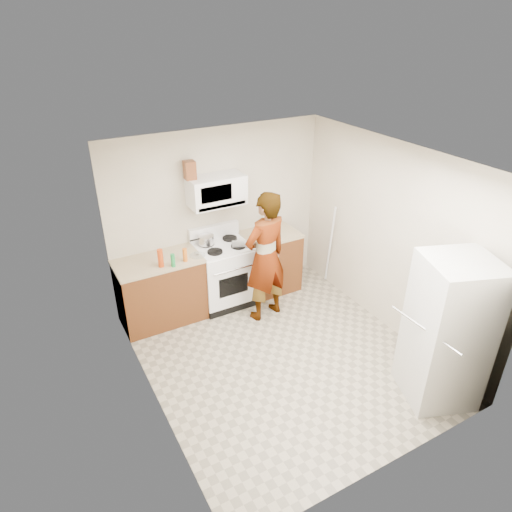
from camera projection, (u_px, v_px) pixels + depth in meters
floor at (282, 356)px, 5.72m from camera, size 3.60×3.60×0.00m
back_wall at (219, 215)px, 6.51m from camera, size 3.20×0.02×2.50m
right_wall at (391, 240)px, 5.81m from camera, size 0.02×3.60×2.50m
cabinet_left at (161, 292)px, 6.22m from camera, size 1.12×0.62×0.90m
counter_left at (157, 262)px, 5.99m from camera, size 1.14×0.64×0.03m
cabinet_right at (270, 262)px, 6.95m from camera, size 0.80×0.62×0.90m
counter_right at (270, 234)px, 6.73m from camera, size 0.82×0.64×0.03m
gas_range at (223, 273)px, 6.59m from camera, size 0.76×0.65×1.13m
microwave at (216, 190)px, 6.12m from camera, size 0.76×0.38×0.40m
person at (266, 257)px, 6.09m from camera, size 0.75×0.56×1.85m
fridge at (447, 332)px, 4.79m from camera, size 0.90×0.90×1.70m
kettle at (268, 223)px, 6.82m from camera, size 0.19×0.19×0.19m
jug at (190, 170)px, 5.86m from camera, size 0.15×0.15×0.24m
saucepan at (206, 240)px, 6.35m from camera, size 0.29×0.29×0.12m
tray at (241, 244)px, 6.36m from camera, size 0.29×0.25×0.05m
bottle_spray at (160, 258)px, 5.79m from camera, size 0.09×0.09×0.24m
bottle_hot_sauce at (185, 255)px, 5.93m from camera, size 0.07×0.07×0.18m
bottle_green_cap at (173, 260)px, 5.80m from camera, size 0.07×0.07×0.18m
pot_lid at (198, 255)px, 6.10m from camera, size 0.23×0.23×0.01m
broom at (330, 245)px, 6.92m from camera, size 0.16×0.28×1.36m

